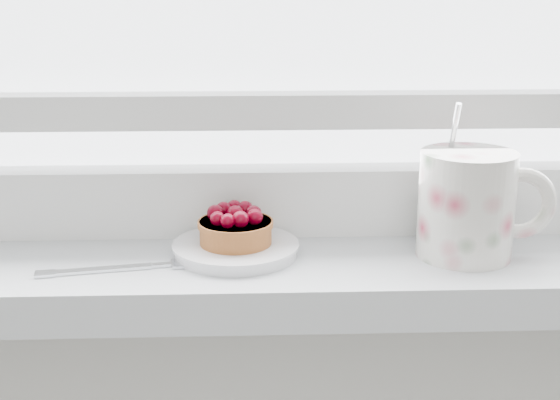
{
  "coord_description": "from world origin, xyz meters",
  "views": [
    {
      "loc": [
        -0.06,
        1.18,
        1.21
      ],
      "look_at": [
        -0.03,
        1.88,
        1.0
      ],
      "focal_mm": 50.0,
      "sensor_mm": 36.0,
      "label": 1
    }
  ],
  "objects_px": {
    "fork": "(135,267)",
    "saucer": "(236,249)",
    "floral_mug": "(470,202)",
    "raspberry_tart": "(236,227)"
  },
  "relations": [
    {
      "from": "floral_mug",
      "to": "raspberry_tart",
      "type": "bearing_deg",
      "value": 177.24
    },
    {
      "from": "saucer",
      "to": "fork",
      "type": "xyz_separation_m",
      "value": [
        -0.09,
        -0.03,
        -0.0
      ]
    },
    {
      "from": "raspberry_tart",
      "to": "floral_mug",
      "type": "xyz_separation_m",
      "value": [
        0.22,
        -0.01,
        0.03
      ]
    },
    {
      "from": "fork",
      "to": "saucer",
      "type": "bearing_deg",
      "value": 19.93
    },
    {
      "from": "saucer",
      "to": "fork",
      "type": "relative_size",
      "value": 0.68
    },
    {
      "from": "saucer",
      "to": "raspberry_tart",
      "type": "bearing_deg",
      "value": 94.13
    },
    {
      "from": "saucer",
      "to": "floral_mug",
      "type": "distance_m",
      "value": 0.23
    },
    {
      "from": "saucer",
      "to": "raspberry_tart",
      "type": "height_order",
      "value": "raspberry_tart"
    },
    {
      "from": "saucer",
      "to": "raspberry_tart",
      "type": "relative_size",
      "value": 1.69
    },
    {
      "from": "saucer",
      "to": "raspberry_tart",
      "type": "distance_m",
      "value": 0.02
    }
  ]
}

